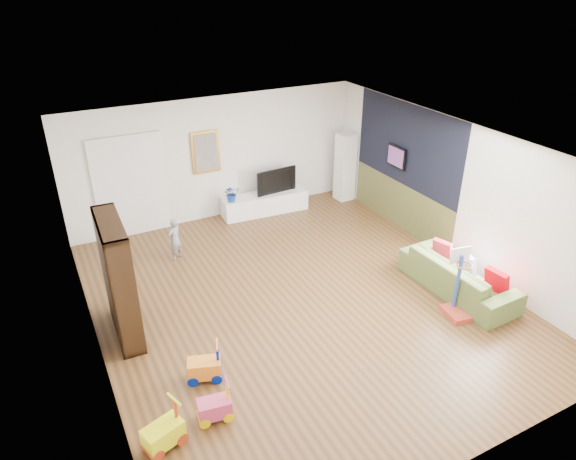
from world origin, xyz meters
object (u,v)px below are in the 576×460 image
media_console (265,203)px  sofa (458,276)px  basketball_hoop (463,285)px  bookshelf (119,280)px

media_console → sofa: 4.74m
sofa → basketball_hoop: bearing=136.8°
media_console → sofa: bearing=-66.3°
bookshelf → basketball_hoop: bearing=-20.9°
media_console → basketball_hoop: size_ratio=1.68×
sofa → basketball_hoop: basketball_hoop is taller
bookshelf → basketball_hoop: 5.32m
bookshelf → media_console: bearing=39.9°
media_console → bookshelf: size_ratio=1.03×
sofa → basketball_hoop: size_ratio=1.83×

